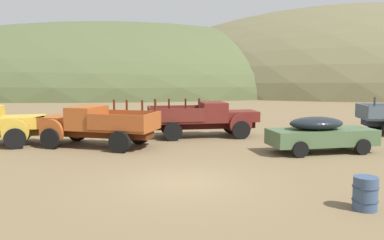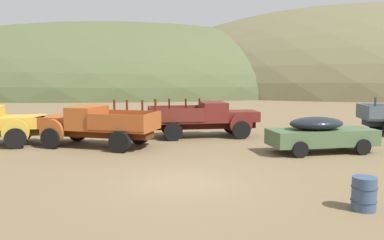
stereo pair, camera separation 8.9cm
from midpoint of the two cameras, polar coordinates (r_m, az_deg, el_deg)
ground_plane at (r=12.60m, az=-1.27°, el=-9.04°), size 300.00×300.00×0.00m
hill_far_right at (r=80.37m, az=-10.72°, el=4.18°), size 101.07×65.57×26.00m
hill_center at (r=88.68m, az=24.37°, el=3.93°), size 97.92×70.65×33.15m
truck_oxide_orange at (r=19.23m, az=-14.49°, el=-0.73°), size 5.96×3.88×2.16m
truck_oxblood at (r=21.39m, az=2.91°, el=0.21°), size 6.05×2.70×2.16m
car_weathered_green at (r=18.13m, az=18.78°, el=-1.90°), size 5.06×2.35×1.57m
oil_drum_by_truck at (r=10.97m, az=23.84°, el=-9.72°), size 0.64×0.64×0.85m
bush_lone_scrub at (r=21.65m, az=21.29°, el=-2.30°), size 0.97×0.91×0.84m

